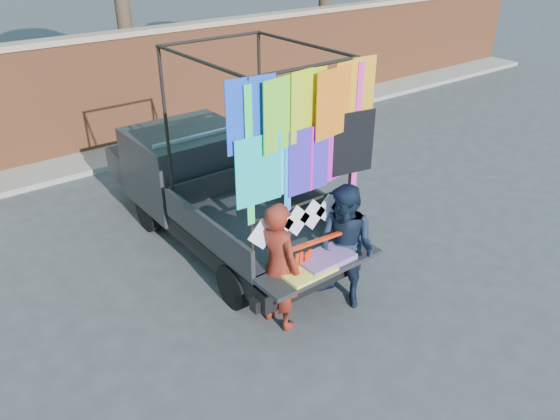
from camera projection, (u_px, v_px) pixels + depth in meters
ground at (307, 280)px, 8.21m from camera, size 90.00×90.00×0.00m
brick_wall at (112, 91)px, 12.49m from camera, size 30.00×0.45×2.61m
curb at (132, 152)px, 12.59m from camera, size 30.00×1.20×0.12m
pickup_truck at (205, 185)px, 9.17m from camera, size 2.11×5.31×3.34m
woman at (278, 266)px, 6.94m from camera, size 0.56×0.73×1.80m
man at (346, 247)px, 7.36m from camera, size 0.86×1.00×1.78m
streamer_bundle at (307, 258)px, 7.07m from camera, size 0.99×0.14×0.68m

